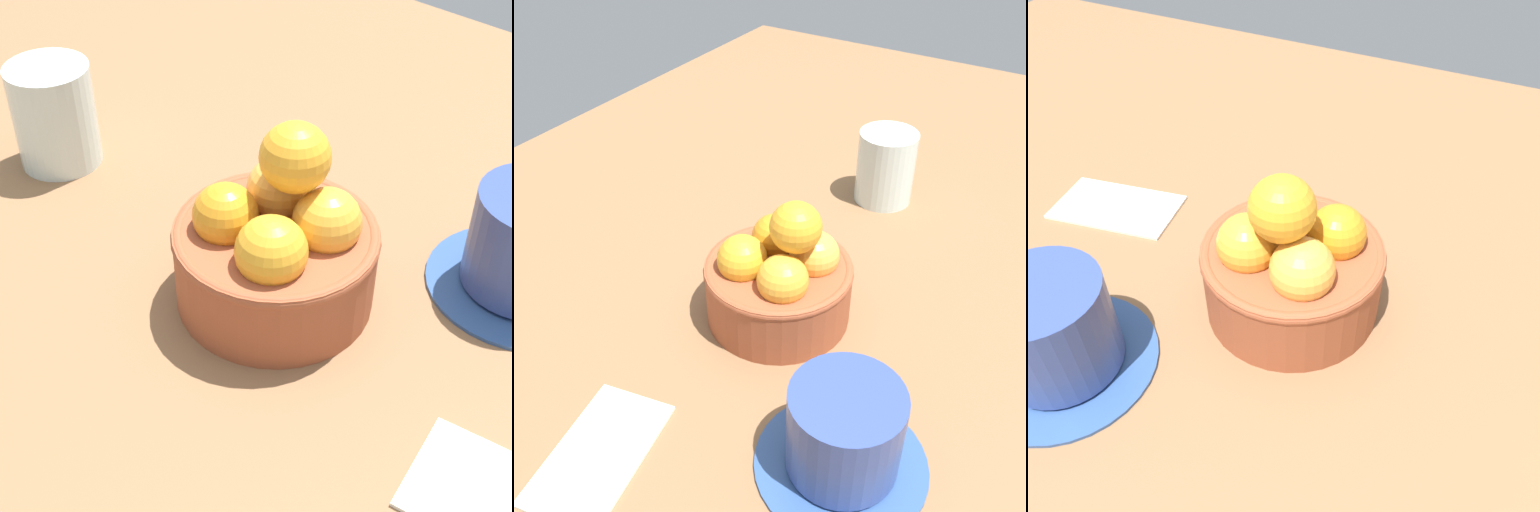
# 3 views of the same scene
# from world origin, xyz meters

# --- Properties ---
(ground_plane) EXTENTS (1.59, 1.04, 0.03)m
(ground_plane) POSITION_xyz_m (0.00, 0.00, -0.02)
(ground_plane) COLOR brown
(terracotta_bowl) EXTENTS (0.14, 0.14, 0.14)m
(terracotta_bowl) POSITION_xyz_m (0.00, 0.00, 0.05)
(terracotta_bowl) COLOR #9E4C2D
(terracotta_bowl) RESTS_ON ground_plane
(coffee_cup) EXTENTS (0.14, 0.14, 0.08)m
(coffee_cup) POSITION_xyz_m (0.12, 0.13, 0.04)
(coffee_cup) COLOR #30518B
(coffee_cup) RESTS_ON ground_plane
(folded_napkin) EXTENTS (0.14, 0.09, 0.01)m
(folded_napkin) POSITION_xyz_m (0.22, -0.04, 0.00)
(folded_napkin) COLOR white
(folded_napkin) RESTS_ON ground_plane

